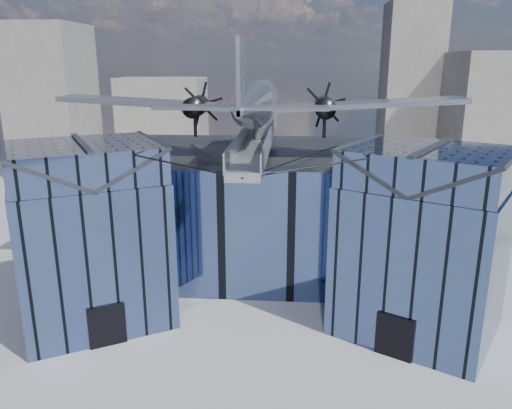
{
  "coord_description": "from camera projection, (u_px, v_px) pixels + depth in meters",
  "views": [
    {
      "loc": [
        2.42,
        -30.49,
        16.53
      ],
      "look_at": [
        0.0,
        2.0,
        7.2
      ],
      "focal_mm": 35.0,
      "sensor_mm": 36.0,
      "label": 1
    }
  ],
  "objects": [
    {
      "name": "museum",
      "position": [
        260.0,
        212.0,
        38.01
      ],
      "size": [
        32.88,
        24.5,
        17.6
      ],
      "color": "#425787",
      "rests_on": "ground"
    },
    {
      "name": "bg_towers",
      "position": [
        288.0,
        104.0,
        79.5
      ],
      "size": [
        77.0,
        24.5,
        26.0
      ],
      "color": "slate",
      "rests_on": "ground"
    },
    {
      "name": "ground_plane",
      "position": [
        254.0,
        314.0,
        33.95
      ],
      "size": [
        120.0,
        120.0,
        0.0
      ],
      "primitive_type": "plane",
      "color": "gray"
    }
  ]
}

